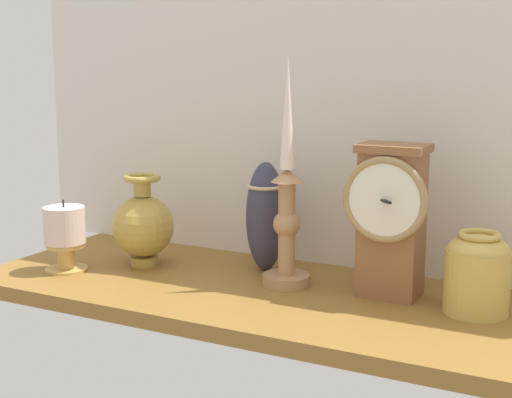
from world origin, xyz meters
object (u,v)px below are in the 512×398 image
(candlestick_tall_left, at_px, (287,208))
(tall_ceramic_vase, at_px, (266,216))
(brass_vase_jar, at_px, (477,271))
(brass_vase_bulbous, at_px, (143,225))
(pillar_candle_front, at_px, (65,234))
(mantel_clock, at_px, (391,217))

(candlestick_tall_left, height_order, tall_ceramic_vase, candlestick_tall_left)
(brass_vase_jar, bearing_deg, candlestick_tall_left, -178.93)
(brass_vase_bulbous, relative_size, pillar_candle_front, 1.31)
(brass_vase_jar, distance_m, pillar_candle_front, 0.66)
(candlestick_tall_left, xyz_separation_m, pillar_candle_front, (-0.37, -0.09, -0.06))
(mantel_clock, bearing_deg, pillar_candle_front, -167.66)
(brass_vase_bulbous, relative_size, tall_ceramic_vase, 0.86)
(brass_vase_bulbous, distance_m, brass_vase_jar, 0.56)
(tall_ceramic_vase, bearing_deg, mantel_clock, -9.95)
(brass_vase_jar, height_order, pillar_candle_front, pillar_candle_front)
(brass_vase_jar, relative_size, pillar_candle_front, 0.97)
(mantel_clock, xyz_separation_m, tall_ceramic_vase, (-0.23, 0.04, -0.03))
(candlestick_tall_left, bearing_deg, mantel_clock, 7.64)
(mantel_clock, xyz_separation_m, brass_vase_bulbous, (-0.43, -0.03, -0.05))
(mantel_clock, xyz_separation_m, candlestick_tall_left, (-0.16, -0.02, 0.00))
(brass_vase_jar, height_order, tall_ceramic_vase, tall_ceramic_vase)
(brass_vase_bulbous, distance_m, pillar_candle_front, 0.13)
(candlestick_tall_left, bearing_deg, brass_vase_jar, 1.07)
(mantel_clock, distance_m, brass_vase_jar, 0.15)
(mantel_clock, distance_m, candlestick_tall_left, 0.16)
(mantel_clock, distance_m, pillar_candle_front, 0.54)
(brass_vase_bulbous, xyz_separation_m, tall_ceramic_vase, (0.20, 0.07, 0.02))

